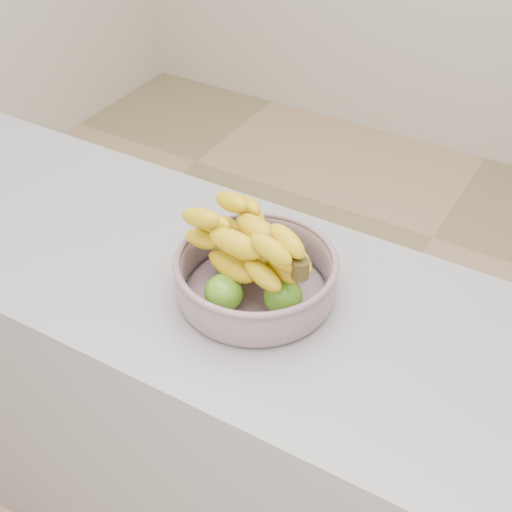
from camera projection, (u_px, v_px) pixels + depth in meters
The scene contains 3 objects.
ground at pixel (299, 443), 2.24m from camera, with size 4.00×4.00×0.00m, color tan.
counter at pixel (243, 427), 1.73m from camera, with size 2.00×0.60×0.90m, color gray.
fruit_bowl at pixel (255, 271), 1.39m from camera, with size 0.32×0.32×0.19m.
Camera 1 is at (0.58, -1.25, 1.86)m, focal length 50.00 mm.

